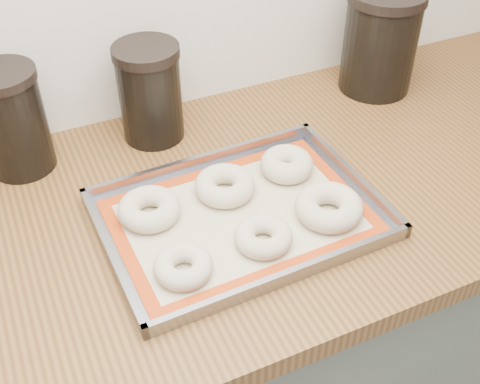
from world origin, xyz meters
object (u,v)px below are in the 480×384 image
bagel_front_left (183,266)px  bagel_front_mid (263,237)px  canister_mid (150,93)px  canister_left (12,121)px  canister_right (380,41)px  bagel_back_mid (225,186)px  bagel_back_right (287,164)px  baking_tray (240,216)px  bagel_back_left (149,209)px  bagel_front_right (329,207)px

bagel_front_left → bagel_front_mid: size_ratio=0.98×
canister_mid → canister_left: bearing=178.5°
bagel_front_left → canister_right: bearing=31.0°
canister_mid → canister_right: (0.51, -0.03, 0.01)m
bagel_front_left → bagel_back_mid: size_ratio=0.86×
bagel_back_mid → canister_left: bearing=142.3°
bagel_back_right → canister_right: canister_right is taller
canister_left → bagel_back_mid: bearing=-37.7°
bagel_back_mid → canister_right: bearing=24.4°
baking_tray → bagel_back_left: bagel_back_left is taller
bagel_front_left → canister_left: canister_left is taller
canister_right → bagel_back_mid: bearing=-155.6°
canister_right → canister_left: bearing=177.5°
bagel_front_left → bagel_front_mid: 0.14m
bagel_front_left → canister_mid: size_ratio=0.47×
bagel_front_right → canister_right: 0.47m
canister_left → bagel_back_right: bearing=-28.0°
bagel_front_mid → bagel_back_right: (0.12, 0.15, 0.00)m
bagel_back_right → canister_mid: 0.30m
baking_tray → bagel_front_mid: 0.08m
bagel_front_left → bagel_front_right: bearing=4.3°
canister_mid → canister_right: 0.51m
bagel_back_left → bagel_back_right: 0.27m
bagel_front_left → bagel_front_mid: bearing=2.6°
bagel_front_mid → bagel_back_left: bagel_back_left is taller
bagel_front_right → bagel_front_left: bearing=-175.7°
bagel_front_mid → bagel_front_right: bagel_front_right is taller
baking_tray → bagel_front_right: size_ratio=4.09×
bagel_front_right → canister_left: canister_left is taller
bagel_front_mid → bagel_back_right: bearing=50.7°
baking_tray → bagel_front_mid: size_ratio=5.00×
bagel_back_right → bagel_back_mid: bearing=-176.7°
bagel_back_left → bagel_back_mid: (0.14, 0.00, 0.00)m
bagel_back_right → canister_mid: bearing=128.7°
bagel_front_left → canister_right: canister_right is taller
baking_tray → canister_right: bearing=30.9°
bagel_front_left → bagel_back_right: bearing=30.6°
bagel_back_right → canister_mid: size_ratio=0.50×
bagel_front_mid → canister_left: 0.50m
baking_tray → bagel_front_mid: bagel_front_mid is taller
bagel_front_mid → canister_right: bearing=37.7°
bagel_back_left → canister_right: 0.64m
bagel_front_left → bagel_back_right: (0.26, 0.15, 0.00)m
bagel_front_mid → canister_mid: (-0.06, 0.37, 0.08)m
bagel_front_right → canister_left: 0.58m
bagel_front_mid → bagel_back_right: 0.19m
bagel_front_mid → canister_right: size_ratio=0.43×
bagel_front_left → bagel_back_mid: 0.20m
bagel_front_mid → canister_mid: size_ratio=0.48×
baking_tray → bagel_front_left: 0.15m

